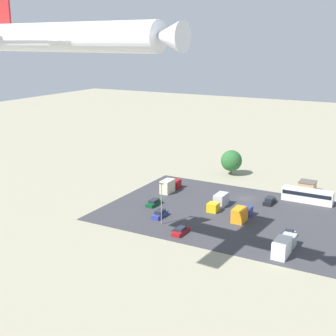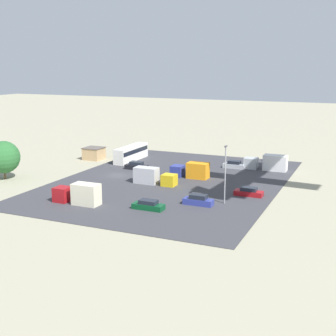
% 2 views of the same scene
% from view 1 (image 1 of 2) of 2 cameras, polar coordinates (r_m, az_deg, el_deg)
% --- Properties ---
extents(ground_plane, '(400.00, 400.00, 0.00)m').
position_cam_1_polar(ground_plane, '(115.93, 9.45, -3.70)').
color(ground_plane, gray).
extents(parking_lot_surface, '(54.20, 39.03, 0.08)m').
position_cam_1_polar(parking_lot_surface, '(105.84, 7.35, -5.46)').
color(parking_lot_surface, '#38383D').
rests_on(parking_lot_surface, ground).
extents(shed_building, '(4.07, 4.21, 2.74)m').
position_cam_1_polar(shed_building, '(124.35, 16.63, -2.17)').
color(shed_building, tan).
rests_on(shed_building, ground).
extents(bus, '(11.87, 2.50, 3.27)m').
position_cam_1_polar(bus, '(115.88, 16.64, -3.20)').
color(bus, silver).
rests_on(bus, ground).
extents(parked_car_0, '(1.71, 4.58, 1.61)m').
position_cam_1_polar(parked_car_0, '(102.34, -0.99, -5.64)').
color(parked_car_0, navy).
rests_on(parked_car_0, ground).
extents(parked_car_1, '(1.97, 4.45, 1.55)m').
position_cam_1_polar(parked_car_1, '(94.66, 14.43, -7.96)').
color(parked_car_1, '#ADB2B7').
rests_on(parked_car_1, ground).
extents(parked_car_2, '(1.88, 4.73, 1.40)m').
position_cam_1_polar(parked_car_2, '(109.63, -1.72, -4.25)').
color(parked_car_2, '#0C4723').
rests_on(parked_car_2, ground).
extents(parked_car_3, '(1.86, 4.62, 1.41)m').
position_cam_1_polar(parked_car_3, '(94.05, 1.56, -7.65)').
color(parked_car_3, maroon).
rests_on(parked_car_3, ground).
extents(parked_car_4, '(1.92, 4.67, 1.59)m').
position_cam_1_polar(parked_car_4, '(113.10, 12.28, -3.94)').
color(parked_car_4, black).
rests_on(parked_car_4, ground).
extents(parked_truck_0, '(2.30, 7.81, 2.90)m').
position_cam_1_polar(parked_truck_0, '(108.50, 6.21, -4.13)').
color(parked_truck_0, gold).
rests_on(parked_truck_0, ground).
extents(parked_truck_1, '(2.31, 7.63, 3.28)m').
position_cam_1_polar(parked_truck_1, '(119.13, 0.21, -2.16)').
color(parked_truck_1, maroon).
rests_on(parked_truck_1, ground).
extents(parked_truck_2, '(2.49, 7.21, 2.97)m').
position_cam_1_polar(parked_truck_2, '(101.87, 8.94, -5.53)').
color(parked_truck_2, navy).
rests_on(parked_truck_2, ground).
extents(parked_truck_3, '(2.49, 8.59, 3.15)m').
position_cam_1_polar(parked_truck_3, '(88.06, 13.93, -9.18)').
color(parked_truck_3, '#ADB2B7').
rests_on(parked_truck_3, ground).
extents(tree_near_shed, '(6.03, 6.03, 7.22)m').
position_cam_1_polar(tree_near_shed, '(134.46, 7.74, 0.89)').
color(tree_near_shed, brown).
rests_on(tree_near_shed, ground).
extents(light_pole_lot_centre, '(0.90, 0.28, 9.00)m').
position_cam_1_polar(light_pole_lot_centre, '(96.99, -0.82, -4.16)').
color(light_pole_lot_centre, gray).
rests_on(light_pole_lot_centre, ground).
extents(airplane, '(33.21, 26.90, 8.43)m').
position_cam_1_polar(airplane, '(66.11, -11.01, 15.38)').
color(airplane, white).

